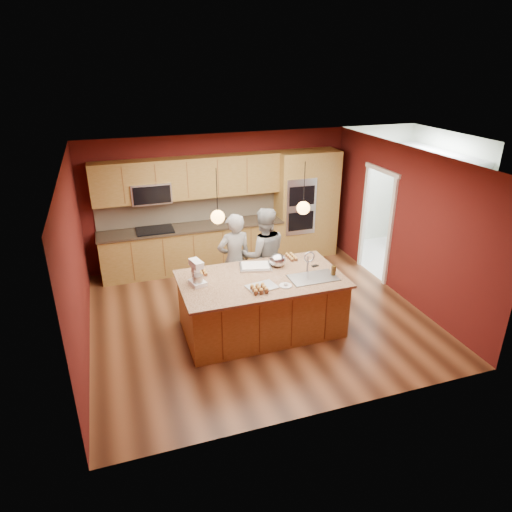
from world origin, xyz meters
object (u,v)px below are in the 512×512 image
object	(u,v)px
person_left	(234,260)
mixing_bowl	(277,260)
island	(262,303)
stand_mixer	(197,274)
person_right	(264,255)

from	to	relation	value
person_left	mixing_bowl	distance (m)	0.87
person_left	island	bearing A→B (deg)	93.82
person_left	mixing_bowl	world-z (taller)	person_left
island	stand_mixer	bearing A→B (deg)	173.77
person_right	mixing_bowl	xyz separation A→B (m)	(0.02, -0.64, 0.17)
stand_mixer	mixing_bowl	size ratio (longest dim) A/B	1.44
mixing_bowl	person_left	bearing A→B (deg)	130.80
mixing_bowl	stand_mixer	bearing A→B (deg)	-171.03
island	mixing_bowl	xyz separation A→B (m)	(0.37, 0.33, 0.56)
stand_mixer	mixing_bowl	bearing A→B (deg)	-5.35
island	person_right	xyz separation A→B (m)	(0.36, 0.97, 0.39)
island	person_right	distance (m)	1.10
person_right	stand_mixer	bearing A→B (deg)	38.35
island	mixing_bowl	bearing A→B (deg)	41.21
island	person_right	world-z (taller)	person_right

